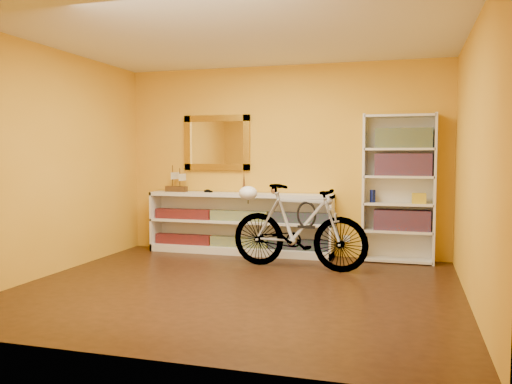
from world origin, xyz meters
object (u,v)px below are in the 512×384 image
(bookcase, at_px, (399,188))
(console_unit, at_px, (240,223))
(bicycle, at_px, (298,227))
(helmet, at_px, (248,193))

(bookcase, bearing_deg, console_unit, -179.33)
(bookcase, distance_m, bicycle, 1.44)
(bicycle, distance_m, helmet, 0.77)
(bicycle, bearing_deg, bookcase, -49.01)
(helmet, bearing_deg, console_unit, 116.50)
(bookcase, relative_size, helmet, 8.14)
(bookcase, bearing_deg, bicycle, -146.45)
(console_unit, distance_m, bookcase, 2.19)
(bicycle, height_order, helmet, bicycle)
(console_unit, distance_m, helmet, 0.87)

